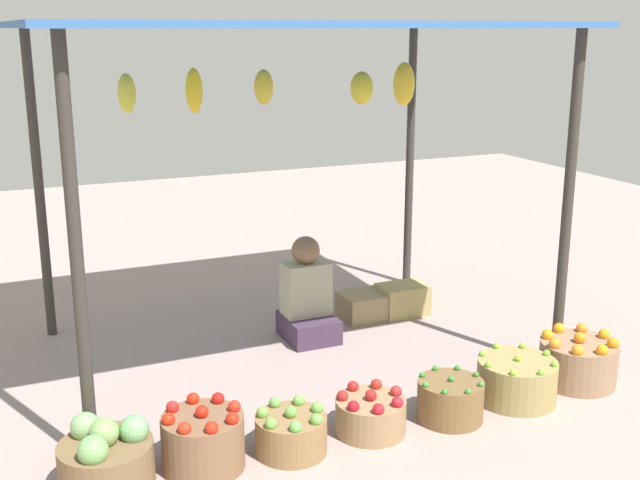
{
  "coord_description": "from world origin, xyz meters",
  "views": [
    {
      "loc": [
        -1.98,
        -4.99,
        2.26
      ],
      "look_at": [
        0.0,
        -0.53,
        0.95
      ],
      "focal_mm": 44.74,
      "sensor_mm": 36.0,
      "label": 1
    }
  ],
  "objects": [
    {
      "name": "ground_plane",
      "position": [
        0.0,
        0.0,
        0.0
      ],
      "size": [
        14.0,
        14.0,
        0.0
      ],
      "primitive_type": "plane",
      "color": "#A28B85"
    },
    {
      "name": "market_stall_structure",
      "position": [
        0.02,
        0.02,
        2.11
      ],
      "size": [
        3.39,
        2.34,
        2.29
      ],
      "color": "#38332D",
      "rests_on": "ground"
    },
    {
      "name": "vendor_person",
      "position": [
        0.2,
        0.17,
        0.3
      ],
      "size": [
        0.36,
        0.44,
        0.78
      ],
      "color": "#422D46",
      "rests_on": "ground"
    },
    {
      "name": "basket_cabbages",
      "position": [
        -1.51,
        -1.29,
        0.16
      ],
      "size": [
        0.48,
        0.48,
        0.39
      ],
      "color": "brown",
      "rests_on": "ground"
    },
    {
      "name": "basket_red_tomatoes",
      "position": [
        -1.01,
        -1.29,
        0.16
      ],
      "size": [
        0.44,
        0.44,
        0.36
      ],
      "color": "brown",
      "rests_on": "ground"
    },
    {
      "name": "basket_green_apples",
      "position": [
        -0.53,
        -1.34,
        0.12
      ],
      "size": [
        0.39,
        0.39,
        0.27
      ],
      "color": "olive",
      "rests_on": "ground"
    },
    {
      "name": "basket_red_apples",
      "position": [
        -0.03,
        -1.32,
        0.11
      ],
      "size": [
        0.41,
        0.41,
        0.26
      ],
      "color": "#9B7852",
      "rests_on": "ground"
    },
    {
      "name": "basket_green_chilies",
      "position": [
        0.47,
        -1.36,
        0.12
      ],
      "size": [
        0.39,
        0.39,
        0.27
      ],
      "color": "brown",
      "rests_on": "ground"
    },
    {
      "name": "basket_limes",
      "position": [
        0.99,
        -1.32,
        0.13
      ],
      "size": [
        0.49,
        0.49,
        0.3
      ],
      "color": "#9C8951",
      "rests_on": "ground"
    },
    {
      "name": "basket_oranges",
      "position": [
        1.51,
        -1.27,
        0.15
      ],
      "size": [
        0.5,
        0.5,
        0.35
      ],
      "color": "#967356",
      "rests_on": "ground"
    },
    {
      "name": "wooden_crate_near_vendor",
      "position": [
        1.11,
        0.32,
        0.12
      ],
      "size": [
        0.38,
        0.28,
        0.24
      ],
      "primitive_type": "cube",
      "color": "tan",
      "rests_on": "ground"
    },
    {
      "name": "wooden_crate_stacked_rear",
      "position": [
        0.81,
        0.36,
        0.1
      ],
      "size": [
        0.43,
        0.33,
        0.21
      ],
      "primitive_type": "cube",
      "color": "#9C855B",
      "rests_on": "ground"
    }
  ]
}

